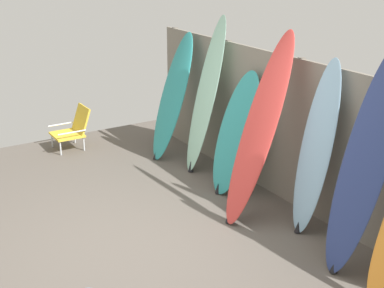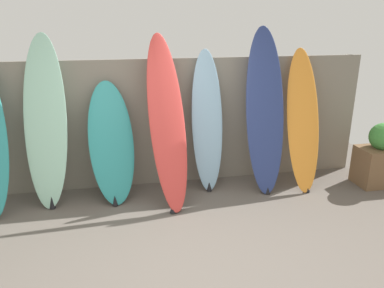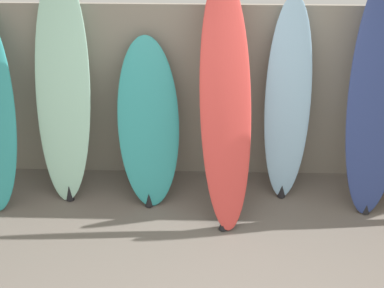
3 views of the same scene
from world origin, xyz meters
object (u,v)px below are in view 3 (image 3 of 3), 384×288
object	(u,v)px
surfboard_seafoam_1	(63,92)
surfboard_teal_2	(148,124)
surfboard_red_3	(226,106)
surfboard_skyblue_4	(288,104)
surfboard_navy_5	(378,97)

from	to	relation	value
surfboard_seafoam_1	surfboard_teal_2	xyz separation A→B (m)	(0.79, -0.06, -0.29)
surfboard_seafoam_1	surfboard_red_3	bearing A→B (deg)	-9.70
surfboard_red_3	surfboard_skyblue_4	size ratio (longest dim) A/B	1.11
surfboard_teal_2	surfboard_seafoam_1	bearing A→B (deg)	175.74
surfboard_red_3	surfboard_navy_5	xyz separation A→B (m)	(1.36, 0.16, 0.03)
surfboard_seafoam_1	surfboard_navy_5	bearing A→B (deg)	-1.92
surfboard_navy_5	surfboard_seafoam_1	bearing A→B (deg)	178.08
surfboard_teal_2	surfboard_red_3	bearing A→B (deg)	-15.54
surfboard_red_3	surfboard_navy_5	distance (m)	1.37
surfboard_seafoam_1	surfboard_navy_5	size ratio (longest dim) A/B	0.97
surfboard_red_3	surfboard_seafoam_1	bearing A→B (deg)	170.30
surfboard_teal_2	surfboard_navy_5	bearing A→B (deg)	-1.03
surfboard_red_3	surfboard_skyblue_4	bearing A→B (deg)	27.08
surfboard_seafoam_1	surfboard_navy_5	distance (m)	2.86
surfboard_navy_5	surfboard_red_3	bearing A→B (deg)	-173.31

